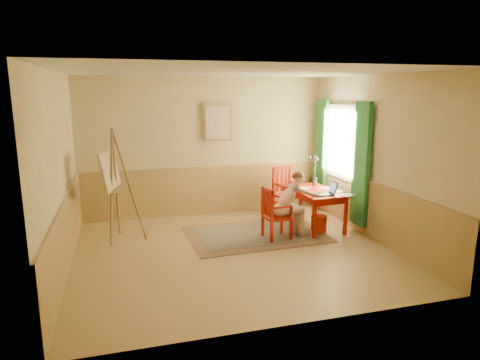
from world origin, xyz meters
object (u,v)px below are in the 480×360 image
object	(u,v)px
chair_left	(275,214)
easel	(112,175)
laptop	(327,192)
chair_back	(286,192)
figure	(291,202)
table	(315,195)

from	to	relation	value
chair_left	easel	distance (m)	2.82
laptop	chair_back	bearing A→B (deg)	102.78
chair_left	chair_back	world-z (taller)	chair_back
figure	table	bearing A→B (deg)	29.02
chair_back	figure	size ratio (longest dim) A/B	0.86
table	chair_back	xyz separation A→B (m)	(-0.22, 0.89, -0.13)
chair_back	laptop	world-z (taller)	chair_back
chair_back	easel	distance (m)	3.46
table	figure	world-z (taller)	figure
table	easel	world-z (taller)	easel
figure	laptop	size ratio (longest dim) A/B	3.00
table	laptop	bearing A→B (deg)	-80.82
table	easel	size ratio (longest dim) A/B	0.64
chair_left	laptop	xyz separation A→B (m)	(0.99, 0.03, 0.31)
chair_back	easel	world-z (taller)	easel
easel	laptop	bearing A→B (deg)	-10.25
laptop	figure	bearing A→B (deg)	-179.77
chair_left	figure	distance (m)	0.36
chair_back	chair_left	bearing A→B (deg)	-119.43
figure	chair_left	bearing A→B (deg)	-174.82
easel	table	bearing A→B (deg)	-4.99
chair_left	chair_back	bearing A→B (deg)	60.57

